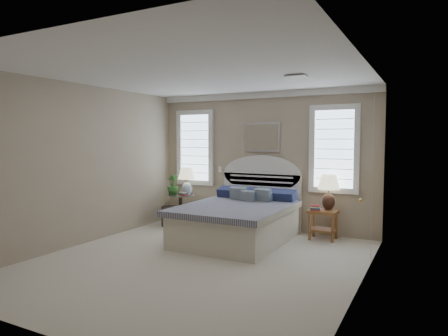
% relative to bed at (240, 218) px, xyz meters
% --- Properties ---
extents(floor, '(4.50, 5.00, 0.01)m').
position_rel_bed_xyz_m(floor, '(0.00, -1.46, -0.39)').
color(floor, beige).
rests_on(floor, ground).
extents(ceiling, '(4.50, 5.00, 0.01)m').
position_rel_bed_xyz_m(ceiling, '(0.00, -1.46, 2.31)').
color(ceiling, white).
rests_on(ceiling, wall_back).
extents(wall_back, '(4.50, 0.02, 2.70)m').
position_rel_bed_xyz_m(wall_back, '(0.00, 1.04, 0.96)').
color(wall_back, tan).
rests_on(wall_back, floor).
extents(wall_left, '(0.02, 5.00, 2.70)m').
position_rel_bed_xyz_m(wall_left, '(-2.25, -1.46, 0.96)').
color(wall_left, tan).
rests_on(wall_left, floor).
extents(wall_right, '(0.02, 5.00, 2.70)m').
position_rel_bed_xyz_m(wall_right, '(2.25, -1.46, 0.96)').
color(wall_right, tan).
rests_on(wall_right, floor).
extents(crown_molding, '(4.50, 0.08, 0.12)m').
position_rel_bed_xyz_m(crown_molding, '(0.00, 1.00, 2.25)').
color(crown_molding, white).
rests_on(crown_molding, wall_back).
extents(hvac_vent, '(0.30, 0.20, 0.02)m').
position_rel_bed_xyz_m(hvac_vent, '(1.20, -0.66, 2.29)').
color(hvac_vent, '#B2B2B2').
rests_on(hvac_vent, ceiling).
extents(switch_plate, '(0.08, 0.01, 0.12)m').
position_rel_bed_xyz_m(switch_plate, '(-0.95, 1.03, 0.76)').
color(switch_plate, white).
rests_on(switch_plate, wall_back).
extents(window_left, '(0.90, 0.06, 1.60)m').
position_rel_bed_xyz_m(window_left, '(-1.55, 1.02, 1.21)').
color(window_left, silver).
rests_on(window_left, wall_back).
extents(window_right, '(0.90, 0.06, 1.60)m').
position_rel_bed_xyz_m(window_right, '(1.40, 1.02, 1.21)').
color(window_right, silver).
rests_on(window_right, wall_back).
extents(painting, '(0.74, 0.04, 0.58)m').
position_rel_bed_xyz_m(painting, '(0.00, 1.00, 1.43)').
color(painting, silver).
rests_on(painting, wall_back).
extents(closet_door, '(0.02, 1.80, 2.40)m').
position_rel_bed_xyz_m(closet_door, '(2.23, -0.26, 0.81)').
color(closet_door, silver).
rests_on(closet_door, floor).
extents(bed, '(1.72, 2.28, 1.47)m').
position_rel_bed_xyz_m(bed, '(0.00, 0.00, 0.00)').
color(bed, beige).
rests_on(bed, floor).
extents(side_table_left, '(0.56, 0.56, 0.63)m').
position_rel_bed_xyz_m(side_table_left, '(-1.65, 0.59, 0.00)').
color(side_table_left, black).
rests_on(side_table_left, floor).
extents(nightstand_right, '(0.50, 0.40, 0.53)m').
position_rel_bed_xyz_m(nightstand_right, '(1.30, 0.69, 0.00)').
color(nightstand_right, olive).
rests_on(nightstand_right, floor).
extents(floor_pot, '(0.54, 0.54, 0.40)m').
position_rel_bed_xyz_m(floor_pot, '(-1.74, 0.40, -0.19)').
color(floor_pot, black).
rests_on(floor_pot, floor).
extents(lamp_left, '(0.37, 0.37, 0.57)m').
position_rel_bed_xyz_m(lamp_left, '(-1.51, 0.60, 0.59)').
color(lamp_left, white).
rests_on(lamp_left, side_table_left).
extents(lamp_right, '(0.50, 0.50, 0.63)m').
position_rel_bed_xyz_m(lamp_right, '(1.37, 0.77, 0.53)').
color(lamp_right, black).
rests_on(lamp_right, nightstand_right).
extents(potted_plant, '(0.27, 0.27, 0.42)m').
position_rel_bed_xyz_m(potted_plant, '(-1.77, 0.48, 0.45)').
color(potted_plant, '#2E6F2C').
rests_on(potted_plant, side_table_left).
extents(books_left, '(0.19, 0.16, 0.07)m').
position_rel_bed_xyz_m(books_left, '(-1.54, 0.52, 0.28)').
color(books_left, '#AA2A2B').
rests_on(books_left, side_table_left).
extents(books_right, '(0.20, 0.17, 0.10)m').
position_rel_bed_xyz_m(books_right, '(1.19, 0.58, 0.19)').
color(books_right, '#AA2A2B').
rests_on(books_right, nightstand_right).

